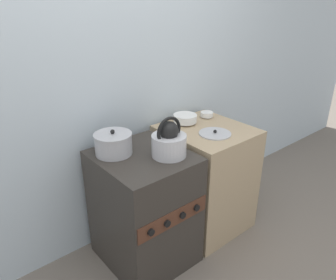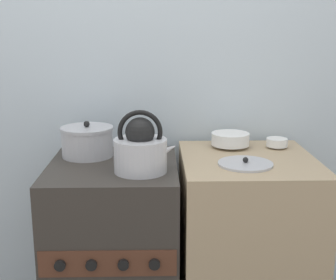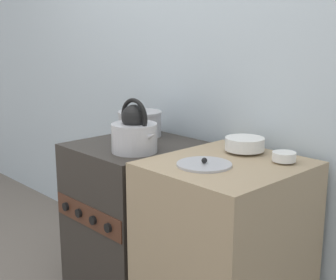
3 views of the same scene
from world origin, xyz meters
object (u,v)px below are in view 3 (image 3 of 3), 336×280
Objects in this scene: loose_pot_lid at (204,164)px; small_ceramic_bowl at (284,157)px; stove at (137,218)px; cooking_pot at (140,124)px; kettle at (135,132)px; enamel_bowl at (245,144)px.

small_ceramic_bowl is at bearing 53.93° from loose_pot_lid.
cooking_pot is at bearing 132.91° from stove.
kettle is at bearing -155.50° from small_ceramic_bowl.
stove is at bearing 139.65° from kettle.
stove is at bearing -47.09° from cooking_pot.
stove is 3.55× the size of loose_pot_lid.
kettle is 1.17× the size of loose_pot_lid.
loose_pot_lid is (-0.20, -0.28, -0.02)m from small_ceramic_bowl.
kettle reaches higher than small_ceramic_bowl.
cooking_pot is 0.68m from enamel_bowl.
cooking_pot is (-0.26, 0.25, -0.03)m from kettle.
enamel_bowl is 1.80× the size of small_ceramic_bowl.
enamel_bowl is (0.42, 0.31, -0.03)m from kettle.
kettle reaches higher than cooking_pot.
kettle is at bearing -40.35° from stove.
cooking_pot is at bearing 161.47° from loose_pot_lid.
small_ceramic_bowl is (0.64, 0.29, -0.05)m from kettle.
stove is 3.39× the size of cooking_pot.
kettle reaches higher than stove.
cooking_pot is 2.42× the size of small_ceramic_bowl.
stove is 4.56× the size of enamel_bowl.
small_ceramic_bowl is (0.77, 0.18, 0.46)m from stove.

